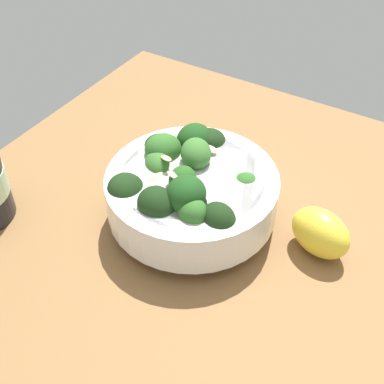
{
  "coord_description": "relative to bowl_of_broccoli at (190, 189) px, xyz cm",
  "views": [
    {
      "loc": [
        -18.71,
        34.41,
        40.77
      ],
      "look_at": [
        2.09,
        -0.02,
        4.0
      ],
      "focal_mm": 47.73,
      "sensor_mm": 36.0,
      "label": 1
    }
  ],
  "objects": [
    {
      "name": "ground_plane",
      "position": [
        -2.33,
        -0.02,
        -6.71
      ],
      "size": [
        59.96,
        59.96,
        4.79
      ],
      "primitive_type": "cube",
      "color": "brown"
    },
    {
      "name": "lemon_wedge",
      "position": [
        -13.87,
        -2.87,
        -1.73
      ],
      "size": [
        7.49,
        5.92,
        5.17
      ],
      "primitive_type": "ellipsoid",
      "rotation": [
        0.0,
        0.0,
        2.86
      ],
      "color": "yellow",
      "rests_on": "ground_plane"
    },
    {
      "name": "bowl_of_broccoli",
      "position": [
        0.0,
        0.0,
        0.0
      ],
      "size": [
        18.32,
        18.32,
        9.91
      ],
      "color": "white",
      "rests_on": "ground_plane"
    }
  ]
}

